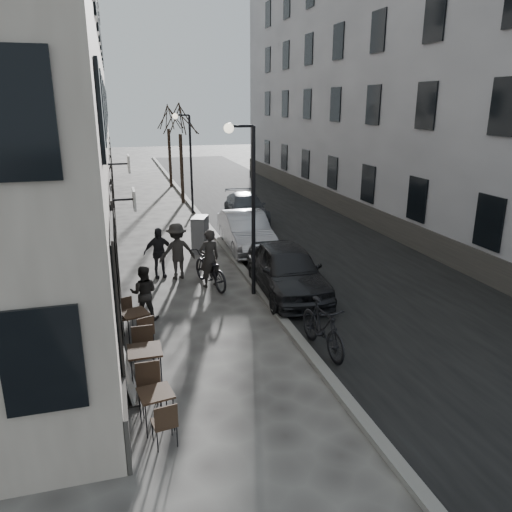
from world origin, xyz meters
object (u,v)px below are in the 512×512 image
pedestrian_far (159,253)px  car_mid (246,231)px  sign_board (128,377)px  utility_cabinet (200,234)px  bicycle (210,269)px  car_far (246,207)px  bistro_set_a (156,406)px  pedestrian_mid (177,251)px  car_near (287,269)px  bistro_set_c (135,323)px  bistro_set_b (146,364)px  tree_near (180,120)px  moped (323,327)px  streetlamp_far (187,153)px  pedestrian_near (144,293)px  tree_far (168,117)px  streetlamp_near (248,192)px

pedestrian_far → car_mid: size_ratio=0.38×
sign_board → utility_cabinet: size_ratio=0.84×
bicycle → car_far: 9.37m
bistro_set_a → pedestrian_mid: (1.39, 7.90, 0.50)m
pedestrian_mid → car_near: size_ratio=0.42×
utility_cabinet → car_mid: (1.80, -0.12, 0.04)m
bistro_set_c → pedestrian_far: pedestrian_far is taller
bistro_set_a → sign_board: (-0.45, 1.07, 0.04)m
bicycle → pedestrian_mid: bearing=-64.5°
car_near → bistro_set_b: bearing=-134.9°
tree_near → moped: size_ratio=2.77×
streetlamp_far → pedestrian_mid: size_ratio=2.71×
bistro_set_a → car_mid: 11.51m
sign_board → car_far: 15.76m
bistro_set_a → car_far: 16.58m
pedestrian_near → sign_board: bearing=95.7°
bistro_set_a → utility_cabinet: 11.06m
tree_far → car_mid: (1.10, -16.25, -3.92)m
moped → tree_near: bearing=87.1°
bistro_set_a → sign_board: bearing=103.6°
pedestrian_near → streetlamp_far: bearing=-89.5°
tree_near → sign_board: (-3.79, -19.79, -4.19)m
streetlamp_far → pedestrian_mid: streetlamp_far is taller
tree_near → bistro_set_b: bearing=-100.0°
streetlamp_far → bistro_set_c: streetlamp_far is taller
bistro_set_b → sign_board: bearing=-133.7°
streetlamp_far → utility_cabinet: (-0.63, -7.12, -2.46)m
tree_near → sign_board: bearing=-100.8°
car_near → car_mid: 4.98m
sign_board → bicycle: bearing=71.3°
tree_far → utility_cabinet: tree_far is taller
bistro_set_a → utility_cabinet: (2.64, 10.74, 0.27)m
bicycle → car_mid: car_mid is taller
utility_cabinet → moped: size_ratio=0.68×
tree_near → tree_far: size_ratio=1.00×
bistro_set_c → utility_cabinet: bearing=50.6°
streetlamp_far → pedestrian_far: bearing=-104.2°
streetlamp_far → car_mid: size_ratio=1.14×
streetlamp_near → streetlamp_far: same height
utility_cabinet → pedestrian_far: pedestrian_far is taller
utility_cabinet → moped: (1.36, -8.88, -0.08)m
sign_board → moped: bearing=16.6°
streetlamp_near → car_near: 2.68m
streetlamp_near → pedestrian_mid: (-1.87, 2.04, -2.22)m
tree_near → pedestrian_mid: bearing=-98.5°
tree_far → utility_cabinet: (-0.70, -16.12, -3.96)m
tree_far → bistro_set_a: tree_far is taller
sign_board → pedestrian_near: bearing=88.0°
bistro_set_a → car_far: (5.74, 15.56, 0.20)m
streetlamp_far → car_near: bearing=-84.5°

